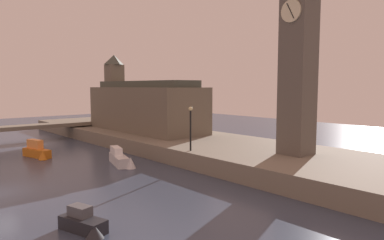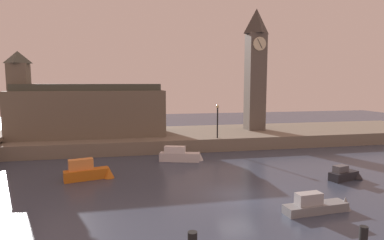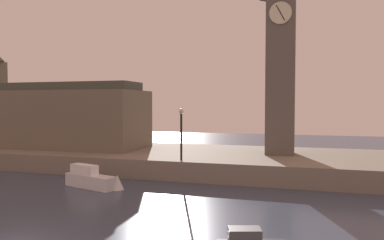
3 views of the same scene
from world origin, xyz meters
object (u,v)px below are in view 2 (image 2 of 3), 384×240
object	(u,v)px
boat_cruiser_grey	(321,205)
boat_ferry_white	(182,155)
streetlamp	(217,117)
clock_tower	(255,68)
boat_patrol_orange	(89,172)
parliament_hall	(86,110)
boat_barge_dark	(346,174)

from	to	relation	value
boat_cruiser_grey	boat_ferry_white	bearing A→B (deg)	113.45
streetlamp	clock_tower	bearing A→B (deg)	39.10
clock_tower	boat_patrol_orange	size ratio (longest dim) A/B	3.91
boat_ferry_white	boat_patrol_orange	distance (m)	9.70
boat_cruiser_grey	parliament_hall	bearing A→B (deg)	124.90
clock_tower	boat_cruiser_grey	bearing A→B (deg)	-103.15
boat_barge_dark	boat_patrol_orange	distance (m)	21.14
parliament_hall	boat_ferry_white	xyz separation A→B (m)	(10.23, -9.24, -4.03)
clock_tower	streetlamp	size ratio (longest dim) A/B	4.20
clock_tower	parliament_hall	xyz separation A→B (m)	(-22.09, -0.56, -5.28)
boat_cruiser_grey	boat_patrol_orange	world-z (taller)	boat_patrol_orange
parliament_hall	boat_patrol_orange	distance (m)	14.44
boat_ferry_white	boat_barge_dark	world-z (taller)	boat_ferry_white
boat_ferry_white	boat_barge_dark	xyz separation A→B (m)	(12.12, -8.89, -0.15)
clock_tower	streetlamp	xyz separation A→B (m)	(-6.92, -5.62, -5.99)
clock_tower	boat_ferry_white	size ratio (longest dim) A/B	3.48
parliament_hall	boat_barge_dark	world-z (taller)	parliament_hall
streetlamp	parliament_hall	bearing A→B (deg)	161.54
boat_ferry_white	boat_cruiser_grey	distance (m)	15.63
parliament_hall	boat_ferry_white	bearing A→B (deg)	-42.09
parliament_hall	boat_cruiser_grey	bearing A→B (deg)	-55.10
boat_barge_dark	streetlamp	bearing A→B (deg)	118.78
parliament_hall	boat_barge_dark	bearing A→B (deg)	-39.05
clock_tower	boat_patrol_orange	world-z (taller)	clock_tower
boat_cruiser_grey	boat_patrol_orange	xyz separation A→B (m)	(-14.79, 9.80, 0.23)
streetlamp	boat_patrol_orange	size ratio (longest dim) A/B	0.93
clock_tower	boat_patrol_orange	xyz separation A→B (m)	(-20.43, -14.34, -9.27)
boat_barge_dark	parliament_hall	bearing A→B (deg)	140.95
boat_cruiser_grey	boat_patrol_orange	size ratio (longest dim) A/B	1.11
boat_ferry_white	boat_patrol_orange	bearing A→B (deg)	-152.08
streetlamp	boat_barge_dark	distance (m)	15.30
parliament_hall	boat_patrol_orange	bearing A→B (deg)	-83.15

